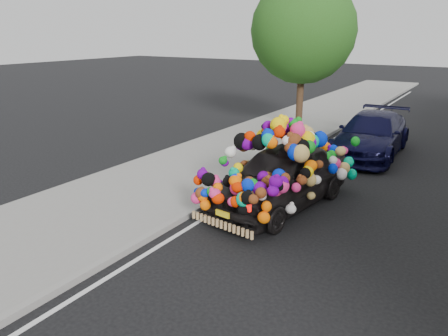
% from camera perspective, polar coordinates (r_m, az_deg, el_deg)
% --- Properties ---
extents(ground, '(100.00, 100.00, 0.00)m').
position_cam_1_polar(ground, '(9.07, 8.53, -8.97)').
color(ground, black).
rests_on(ground, ground).
extents(sidewalk, '(4.00, 60.00, 0.12)m').
position_cam_1_polar(sidewalk, '(11.28, -11.88, -3.42)').
color(sidewalk, gray).
rests_on(sidewalk, ground).
extents(kerb, '(0.15, 60.00, 0.13)m').
position_cam_1_polar(kerb, '(10.10, -3.79, -5.56)').
color(kerb, gray).
rests_on(kerb, ground).
extents(tree_near_sidewalk, '(4.20, 4.20, 6.13)m').
position_cam_1_polar(tree_near_sidewalk, '(18.37, 10.32, 17.24)').
color(tree_near_sidewalk, '#332114').
rests_on(tree_near_sidewalk, ground).
extents(plush_art_car, '(2.68, 4.71, 2.10)m').
position_cam_1_polar(plush_art_car, '(10.29, 7.59, 0.75)').
color(plush_art_car, black).
rests_on(plush_art_car, ground).
extents(navy_sedan, '(2.10, 4.85, 1.39)m').
position_cam_1_polar(navy_sedan, '(15.46, 18.68, 4.16)').
color(navy_sedan, black).
rests_on(navy_sedan, ground).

